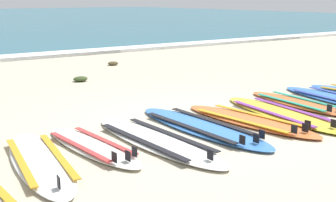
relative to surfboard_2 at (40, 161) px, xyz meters
The scene contains 11 objects.
ground_plane 2.36m from the surfboard_2, ahead, with size 80.00×80.00×0.00m, color #C1B599.
wave_foam_strip 8.91m from the surfboard_2, 74.77° to the left, with size 80.00×0.84×0.11m, color white.
surfboard_2 is the anchor object (origin of this frame).
surfboard_3 0.68m from the surfboard_2, 10.41° to the left, with size 0.67×1.95×0.18m.
surfboard_4 1.43m from the surfboard_2, ahead, with size 0.78×2.51×0.18m.
surfboard_5 2.25m from the surfboard_2, ahead, with size 0.76×2.56×0.18m.
surfboard_6 3.03m from the surfboard_2, ahead, with size 0.87×2.37×0.18m.
surfboard_7 3.71m from the surfboard_2, ahead, with size 0.86×2.53×0.18m.
surfboard_8 4.46m from the surfboard_2, ahead, with size 0.61×2.09×0.18m.
seaweed_clump_near_shoreline 4.83m from the surfboard_2, 61.43° to the left, with size 0.31×0.25×0.11m, color #384723.
seaweed_clump_mid_sand 7.13m from the surfboard_2, 56.18° to the left, with size 0.29×0.23×0.10m, color #4C4228.
Camera 1 is at (-3.72, -4.72, 1.76)m, focal length 46.76 mm.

